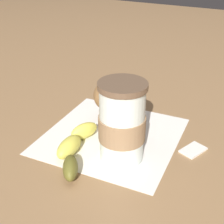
% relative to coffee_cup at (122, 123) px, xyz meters
% --- Properties ---
extents(ground_plane, '(3.00, 3.00, 0.00)m').
position_rel_coffee_cup_xyz_m(ground_plane, '(0.05, -0.05, -0.07)').
color(ground_plane, '#936D47').
extents(paper_napkin, '(0.28, 0.28, 0.00)m').
position_rel_coffee_cup_xyz_m(paper_napkin, '(0.05, -0.05, -0.07)').
color(paper_napkin, white).
rests_on(paper_napkin, ground_plane).
extents(coffee_cup, '(0.08, 0.08, 0.15)m').
position_rel_coffee_cup_xyz_m(coffee_cup, '(0.00, 0.00, 0.00)').
color(coffee_cup, silver).
rests_on(coffee_cup, paper_napkin).
extents(muffin, '(0.10, 0.10, 0.11)m').
position_rel_coffee_cup_xyz_m(muffin, '(0.06, -0.10, -0.01)').
color(muffin, beige).
rests_on(muffin, paper_napkin).
extents(banana, '(0.09, 0.17, 0.03)m').
position_rel_coffee_cup_xyz_m(banana, '(0.08, 0.04, -0.06)').
color(banana, '#D6CC4C').
rests_on(banana, paper_napkin).
extents(sugar_packet, '(0.05, 0.06, 0.01)m').
position_rel_coffee_cup_xyz_m(sugar_packet, '(-0.11, -0.09, -0.07)').
color(sugar_packet, white).
rests_on(sugar_packet, ground_plane).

